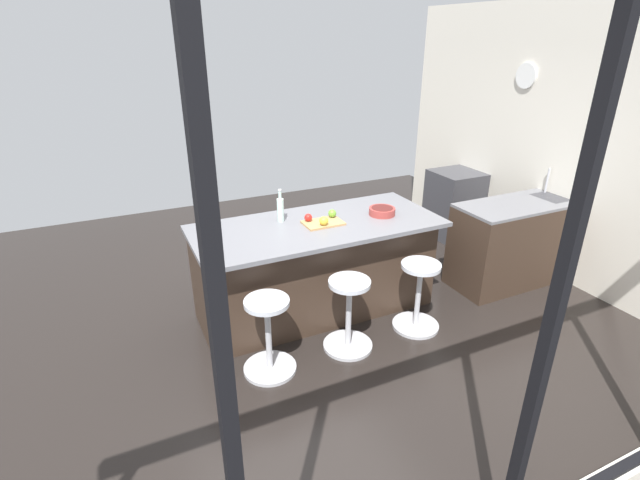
% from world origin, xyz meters
% --- Properties ---
extents(ground_plane, '(7.74, 7.74, 0.00)m').
position_xyz_m(ground_plane, '(0.00, 0.00, 0.00)').
color(ground_plane, black).
extents(window_panel_rear, '(5.95, 0.12, 2.92)m').
position_xyz_m(window_panel_rear, '(0.00, 2.45, 1.45)').
color(window_panel_rear, silver).
rests_on(window_panel_rear, ground_plane).
extents(interior_partition_left, '(0.15, 4.90, 2.92)m').
position_xyz_m(interior_partition_left, '(-2.98, -0.00, 1.46)').
color(interior_partition_left, silver).
rests_on(interior_partition_left, ground_plane).
extents(sink_cabinet, '(1.95, 0.60, 1.21)m').
position_xyz_m(sink_cabinet, '(-2.63, 0.20, 0.47)').
color(sink_cabinet, '#38281E').
rests_on(sink_cabinet, ground_plane).
extents(oven_range, '(0.60, 0.61, 0.90)m').
position_xyz_m(oven_range, '(-2.63, -1.13, 0.45)').
color(oven_range, '#38383D').
rests_on(oven_range, ground_plane).
extents(kitchen_island, '(2.32, 1.01, 0.95)m').
position_xyz_m(kitchen_island, '(-0.11, -0.16, 0.48)').
color(kitchen_island, '#38281E').
rests_on(kitchen_island, ground_plane).
extents(stool_by_window, '(0.44, 0.44, 0.67)m').
position_xyz_m(stool_by_window, '(-0.85, 0.52, 0.32)').
color(stool_by_window, '#B7B7BC').
rests_on(stool_by_window, ground_plane).
extents(stool_middle, '(0.44, 0.44, 0.67)m').
position_xyz_m(stool_middle, '(-0.11, 0.52, 0.32)').
color(stool_middle, '#B7B7BC').
rests_on(stool_middle, ground_plane).
extents(stool_near_camera, '(0.44, 0.44, 0.67)m').
position_xyz_m(stool_near_camera, '(0.62, 0.52, 0.32)').
color(stool_near_camera, '#B7B7BC').
rests_on(stool_near_camera, ground_plane).
extents(cutting_board, '(0.36, 0.24, 0.02)m').
position_xyz_m(cutting_board, '(-0.16, -0.10, 0.96)').
color(cutting_board, tan).
rests_on(cutting_board, kitchen_island).
extents(apple_red, '(0.07, 0.07, 0.07)m').
position_xyz_m(apple_red, '(-0.04, -0.17, 1.01)').
color(apple_red, red).
rests_on(apple_red, cutting_board).
extents(apple_green, '(0.08, 0.08, 0.08)m').
position_xyz_m(apple_green, '(-0.29, -0.17, 1.01)').
color(apple_green, '#609E2D').
rests_on(apple_green, cutting_board).
extents(apple_yellow, '(0.08, 0.08, 0.08)m').
position_xyz_m(apple_yellow, '(-0.13, -0.02, 1.01)').
color(apple_yellow, gold).
rests_on(apple_yellow, cutting_board).
extents(water_bottle, '(0.06, 0.06, 0.31)m').
position_xyz_m(water_bottle, '(0.17, -0.33, 1.08)').
color(water_bottle, silver).
rests_on(water_bottle, kitchen_island).
extents(fruit_bowl, '(0.25, 0.25, 0.07)m').
position_xyz_m(fruit_bowl, '(-0.78, -0.07, 0.99)').
color(fruit_bowl, '#993833').
rests_on(fruit_bowl, kitchen_island).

